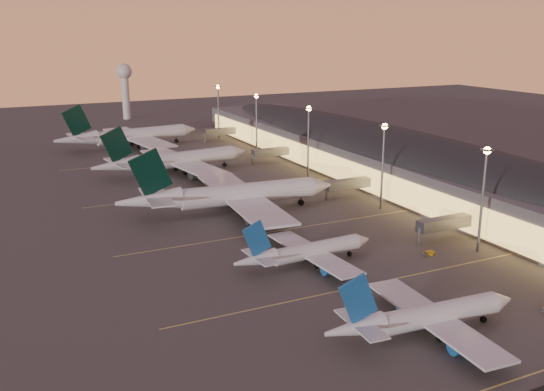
{
  "coord_description": "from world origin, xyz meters",
  "views": [
    {
      "loc": [
        -69.87,
        -102.91,
        52.61
      ],
      "look_at": [
        2.0,
        45.0,
        7.0
      ],
      "focal_mm": 40.0,
      "sensor_mm": 36.0,
      "label": 1
    }
  ],
  "objects": [
    {
      "name": "airliner_narrow_south",
      "position": [
        -3.54,
        -27.56,
        3.58
      ],
      "size": [
        38.78,
        34.7,
        13.85
      ],
      "rotation": [
        0.0,
        0.0,
        -0.07
      ],
      "color": "silver",
      "rests_on": "ground"
    },
    {
      "name": "airliner_wide_near",
      "position": [
        -6.4,
        55.68,
        5.4
      ],
      "size": [
        65.63,
        59.98,
        20.99
      ],
      "rotation": [
        0.0,
        0.0,
        -0.08
      ],
      "color": "silver",
      "rests_on": "ground"
    },
    {
      "name": "terminal_building",
      "position": [
        61.84,
        72.47,
        8.78
      ],
      "size": [
        56.35,
        255.0,
        17.46
      ],
      "color": "#545359",
      "rests_on": "ground"
    },
    {
      "name": "airliner_narrow_north",
      "position": [
        -6.42,
        10.21,
        3.32
      ],
      "size": [
        35.9,
        32.08,
        12.83
      ],
      "rotation": [
        0.0,
        0.0,
        0.05
      ],
      "color": "silver",
      "rests_on": "ground"
    },
    {
      "name": "ground",
      "position": [
        0.0,
        0.0,
        0.0
      ],
      "size": [
        700.0,
        700.0,
        0.0
      ],
      "primitive_type": "plane",
      "color": "#3D3B39"
    },
    {
      "name": "lane_markings",
      "position": [
        0.0,
        40.0,
        0.01
      ],
      "size": [
        90.0,
        180.36,
        0.0
      ],
      "color": "#D8C659",
      "rests_on": "ground"
    },
    {
      "name": "airliner_wide_far",
      "position": [
        -9.52,
        168.83,
        5.48
      ],
      "size": [
        66.48,
        61.13,
        21.28
      ],
      "rotation": [
        0.0,
        0.0,
        0.14
      ],
      "color": "silver",
      "rests_on": "ground"
    },
    {
      "name": "radar_tower",
      "position": [
        10.0,
        260.0,
        21.87
      ],
      "size": [
        9.0,
        9.0,
        32.5
      ],
      "color": "silver",
      "rests_on": "ground"
    },
    {
      "name": "airliner_wide_mid",
      "position": [
        -6.44,
        110.86,
        5.09
      ],
      "size": [
        61.81,
        56.82,
        19.79
      ],
      "rotation": [
        0.0,
        0.0,
        0.14
      ],
      "color": "silver",
      "rests_on": "ground"
    },
    {
      "name": "light_masts",
      "position": [
        36.0,
        65.0,
        17.55
      ],
      "size": [
        2.2,
        217.2,
        25.9
      ],
      "color": "slate",
      "rests_on": "ground"
    },
    {
      "name": "baggage_tug_c",
      "position": [
        23.26,
        3.06,
        0.44
      ],
      "size": [
        3.23,
        1.47,
        0.96
      ],
      "rotation": [
        0.0,
        0.0,
        -0.0
      ],
      "color": "gold",
      "rests_on": "ground"
    }
  ]
}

